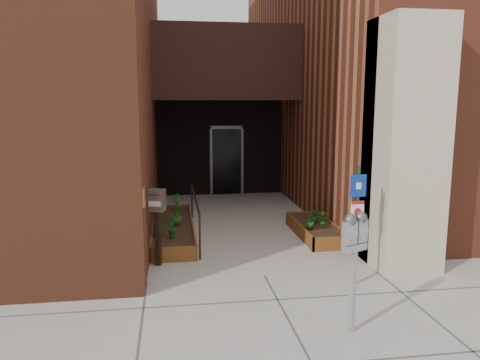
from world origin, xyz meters
name	(u,v)px	position (x,y,z in m)	size (l,w,h in m)	color
ground	(265,276)	(0.00, 0.00, 0.00)	(80.00, 80.00, 0.00)	#9E9991
architecture	(215,33)	(-0.18, 6.89, 4.98)	(20.00, 14.60, 10.00)	brown
planter_left	(173,230)	(-1.55, 2.70, 0.13)	(0.90, 3.60, 0.30)	brown
planter_right	(316,230)	(1.60, 2.20, 0.13)	(0.80, 2.20, 0.30)	brown
handrail	(195,203)	(-1.05, 2.65, 0.75)	(0.04, 3.34, 0.90)	black
parking_meter	(355,240)	(0.73, -2.10, 1.24)	(0.37, 0.26, 1.60)	#ACACAF
sign_post	(357,213)	(1.37, -0.61, 1.21)	(0.27, 0.07, 1.97)	#163D1F
payment_dropbox	(157,211)	(-1.82, 0.80, 1.02)	(0.34, 0.29, 1.42)	black
shrub_left_a	(158,224)	(-1.85, 1.87, 0.50)	(0.36, 0.36, 0.40)	#235819
shrub_left_b	(172,227)	(-1.57, 1.63, 0.48)	(0.20, 0.20, 0.36)	#18561D
shrub_left_c	(177,215)	(-1.45, 2.59, 0.49)	(0.21, 0.21, 0.38)	#285F1B
shrub_left_d	(177,201)	(-1.45, 3.97, 0.50)	(0.21, 0.21, 0.40)	#1C5F1B
shrub_right_a	(310,220)	(1.35, 1.82, 0.47)	(0.19, 0.19, 0.34)	#215317
shrub_right_b	(323,219)	(1.66, 1.86, 0.48)	(0.19, 0.19, 0.36)	#185016
shrub_right_c	(315,214)	(1.62, 2.36, 0.47)	(0.31, 0.31, 0.35)	#205D1A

